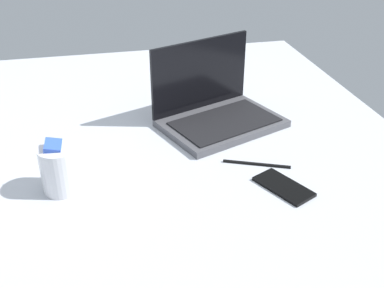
{
  "coord_description": "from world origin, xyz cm",
  "views": [
    {
      "loc": [
        5.93,
        -120.85,
        81.8
      ],
      "look_at": [
        27.92,
        -21.82,
        24.0
      ],
      "focal_mm": 44.31,
      "sensor_mm": 36.0,
      "label": 1
    }
  ],
  "objects": [
    {
      "name": "bed_mattress",
      "position": [
        0.0,
        0.0,
        9.0
      ],
      "size": [
        180.0,
        140.0,
        18.0
      ],
      "primitive_type": "cube",
      "color": "#B7BCC6",
      "rests_on": "ground"
    },
    {
      "name": "charger_cable",
      "position": [
        43.79,
        -25.6,
        18.3
      ],
      "size": [
        15.88,
        7.2,
        0.6
      ],
      "primitive_type": "cube",
      "rotation": [
        0.0,
        0.0,
        -0.4
      ],
      "color": "black",
      "rests_on": "bed_mattress"
    },
    {
      "name": "snack_cup",
      "position": [
        -3.7,
        -25.75,
        23.76
      ],
      "size": [
        9.0,
        9.0,
        13.09
      ],
      "color": "silver",
      "rests_on": "bed_mattress"
    },
    {
      "name": "laptop",
      "position": [
        39.74,
        -0.39,
        22.41
      ],
      "size": [
        39.12,
        33.46,
        23.0
      ],
      "rotation": [
        0.0,
        0.0,
        0.37
      ],
      "color": "#4C4C51",
      "rests_on": "bed_mattress"
    },
    {
      "name": "cell_phone",
      "position": [
        46.59,
        -36.53,
        18.4
      ],
      "size": [
        12.29,
        15.56,
        0.8
      ],
      "primitive_type": "cube",
      "rotation": [
        0.0,
        0.0,
        0.46
      ],
      "color": "black",
      "rests_on": "bed_mattress"
    }
  ]
}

